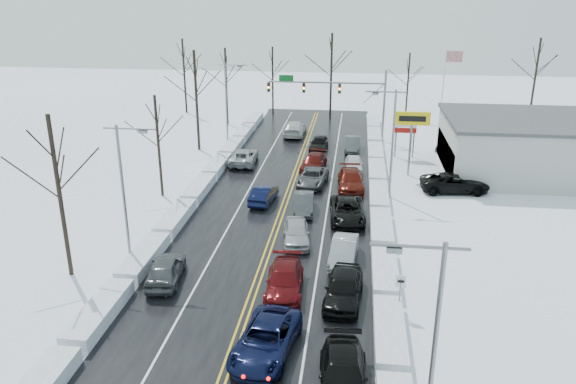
# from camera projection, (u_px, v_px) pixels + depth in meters

# --- Properties ---
(ground) EXTENTS (160.00, 160.00, 0.00)m
(ground) POSITION_uv_depth(u_px,v_px,m) (271.00, 242.00, 38.75)
(ground) COLOR white
(ground) RESTS_ON ground
(road_surface) EXTENTS (14.00, 84.00, 0.01)m
(road_surface) POSITION_uv_depth(u_px,v_px,m) (275.00, 230.00, 40.61)
(road_surface) COLOR black
(road_surface) RESTS_ON ground
(snow_bank_left) EXTENTS (1.52, 72.00, 0.81)m
(snow_bank_left) POSITION_uv_depth(u_px,v_px,m) (174.00, 225.00, 41.49)
(snow_bank_left) COLOR white
(snow_bank_left) RESTS_ON ground
(snow_bank_right) EXTENTS (1.52, 72.00, 0.81)m
(snow_bank_right) POSITION_uv_depth(u_px,v_px,m) (381.00, 236.00, 39.73)
(snow_bank_right) COLOR white
(snow_bank_right) RESTS_ON ground
(traffic_signal_mast) EXTENTS (13.28, 0.39, 8.00)m
(traffic_signal_mast) POSITION_uv_depth(u_px,v_px,m) (339.00, 92.00, 62.50)
(traffic_signal_mast) COLOR slate
(traffic_signal_mast) RESTS_ON ground
(tires_plus_sign) EXTENTS (3.20, 0.34, 6.00)m
(tires_plus_sign) POSITION_uv_depth(u_px,v_px,m) (412.00, 123.00, 50.69)
(tires_plus_sign) COLOR slate
(tires_plus_sign) RESTS_ON ground
(used_vehicles_sign) EXTENTS (2.20, 0.22, 4.65)m
(used_vehicles_sign) POSITION_uv_depth(u_px,v_px,m) (406.00, 125.00, 56.86)
(used_vehicles_sign) COLOR slate
(used_vehicles_sign) RESTS_ON ground
(speed_limit_sign) EXTENTS (0.55, 0.09, 2.35)m
(speed_limit_sign) POSITION_uv_depth(u_px,v_px,m) (400.00, 287.00, 29.79)
(speed_limit_sign) COLOR slate
(speed_limit_sign) RESTS_ON ground
(flagpole) EXTENTS (1.87, 1.20, 10.00)m
(flagpole) POSITION_uv_depth(u_px,v_px,m) (445.00, 87.00, 62.86)
(flagpole) COLOR silver
(flagpole) RESTS_ON ground
(dealership_building) EXTENTS (20.40, 12.40, 5.30)m
(dealership_building) POSITION_uv_depth(u_px,v_px,m) (556.00, 147.00, 51.81)
(dealership_building) COLOR #ABABA7
(dealership_building) RESTS_ON ground
(streetlight_se) EXTENTS (3.20, 0.25, 9.00)m
(streetlight_se) POSITION_uv_depth(u_px,v_px,m) (429.00, 340.00, 19.20)
(streetlight_se) COLOR slate
(streetlight_se) RESTS_ON ground
(streetlight_ne) EXTENTS (3.20, 0.25, 9.00)m
(streetlight_ne) POSITION_uv_depth(u_px,v_px,m) (391.00, 135.00, 45.25)
(streetlight_ne) COLOR slate
(streetlight_ne) RESTS_ON ground
(streetlight_sw) EXTENTS (3.20, 0.25, 9.00)m
(streetlight_sw) POSITION_uv_depth(u_px,v_px,m) (126.00, 184.00, 34.14)
(streetlight_sw) COLOR slate
(streetlight_sw) RESTS_ON ground
(streetlight_nw) EXTENTS (3.20, 0.25, 9.00)m
(streetlight_nw) POSITION_uv_depth(u_px,v_px,m) (228.00, 98.00, 60.20)
(streetlight_nw) COLOR slate
(streetlight_nw) RESTS_ON ground
(tree_left_b) EXTENTS (4.00, 4.00, 10.00)m
(tree_left_b) POSITION_uv_depth(u_px,v_px,m) (55.00, 166.00, 32.07)
(tree_left_b) COLOR #2D231C
(tree_left_b) RESTS_ON ground
(tree_left_c) EXTENTS (3.40, 3.40, 8.50)m
(tree_left_c) POSITION_uv_depth(u_px,v_px,m) (157.00, 127.00, 45.35)
(tree_left_c) COLOR #2D231C
(tree_left_c) RESTS_ON ground
(tree_left_d) EXTENTS (4.20, 4.20, 10.50)m
(tree_left_d) POSITION_uv_depth(u_px,v_px,m) (195.00, 81.00, 57.97)
(tree_left_d) COLOR #2D231C
(tree_left_d) RESTS_ON ground
(tree_left_e) EXTENTS (3.80, 3.80, 9.50)m
(tree_left_e) POSITION_uv_depth(u_px,v_px,m) (226.00, 71.00, 69.33)
(tree_left_e) COLOR #2D231C
(tree_left_e) RESTS_ON ground
(tree_far_a) EXTENTS (4.00, 4.00, 10.00)m
(tree_far_a) POSITION_uv_depth(u_px,v_px,m) (184.00, 61.00, 75.63)
(tree_far_a) COLOR #2D231C
(tree_far_a) RESTS_ON ground
(tree_far_b) EXTENTS (3.60, 3.60, 9.00)m
(tree_far_b) POSITION_uv_depth(u_px,v_px,m) (273.00, 67.00, 75.41)
(tree_far_b) COLOR #2D231C
(tree_far_b) RESTS_ON ground
(tree_far_c) EXTENTS (4.40, 4.40, 11.00)m
(tree_far_c) POSITION_uv_depth(u_px,v_px,m) (332.00, 59.00, 72.14)
(tree_far_c) COLOR #2D231C
(tree_far_c) RESTS_ON ground
(tree_far_d) EXTENTS (3.40, 3.40, 8.50)m
(tree_far_d) POSITION_uv_depth(u_px,v_px,m) (409.00, 73.00, 72.99)
(tree_far_d) COLOR #2D231C
(tree_far_d) RESTS_ON ground
(tree_far_e) EXTENTS (4.20, 4.20, 10.50)m
(tree_far_e) POSITION_uv_depth(u_px,v_px,m) (537.00, 63.00, 71.12)
(tree_far_e) COLOR #2D231C
(tree_far_e) RESTS_ON ground
(queued_car_2) EXTENTS (3.26, 5.83, 1.54)m
(queued_car_2) POSITION_uv_depth(u_px,v_px,m) (266.00, 353.00, 27.11)
(queued_car_2) COLOR black
(queued_car_2) RESTS_ON ground
(queued_car_3) EXTENTS (2.37, 5.25, 1.49)m
(queued_car_3) POSITION_uv_depth(u_px,v_px,m) (285.00, 292.00, 32.47)
(queued_car_3) COLOR #530B0E
(queued_car_3) RESTS_ON ground
(queued_car_4) EXTENTS (2.37, 4.61, 1.50)m
(queued_car_4) POSITION_uv_depth(u_px,v_px,m) (296.00, 242.00, 38.77)
(queued_car_4) COLOR #A9ABB1
(queued_car_4) RESTS_ON ground
(queued_car_5) EXTENTS (1.78, 4.36, 1.40)m
(queued_car_5) POSITION_uv_depth(u_px,v_px,m) (304.00, 212.00, 44.02)
(queued_car_5) COLOR #393B3E
(queued_car_5) RESTS_ON ground
(queued_car_6) EXTENTS (2.82, 5.22, 1.39)m
(queued_car_6) POSITION_uv_depth(u_px,v_px,m) (312.00, 184.00, 49.97)
(queued_car_6) COLOR #46494B
(queued_car_6) RESTS_ON ground
(queued_car_7) EXTENTS (2.59, 5.21, 1.46)m
(queued_car_7) POSITION_uv_depth(u_px,v_px,m) (314.00, 170.00, 53.98)
(queued_car_7) COLOR #450C09
(queued_car_7) RESTS_ON ground
(queued_car_8) EXTENTS (2.00, 4.49, 1.50)m
(queued_car_8) POSITION_uv_depth(u_px,v_px,m) (319.00, 150.00, 60.40)
(queued_car_8) COLOR black
(queued_car_8) RESTS_ON ground
(queued_car_12) EXTENTS (2.36, 5.10, 1.69)m
(queued_car_12) POSITION_uv_depth(u_px,v_px,m) (343.00, 301.00, 31.56)
(queued_car_12) COLOR black
(queued_car_12) RESTS_ON ground
(queued_car_13) EXTENTS (1.91, 4.58, 1.47)m
(queued_car_13) POSITION_uv_depth(u_px,v_px,m) (343.00, 261.00, 36.10)
(queued_car_13) COLOR #94979B
(queued_car_13) RESTS_ON ground
(queued_car_14) EXTENTS (2.91, 5.66, 1.53)m
(queued_car_14) POSITION_uv_depth(u_px,v_px,m) (347.00, 220.00, 42.46)
(queued_car_14) COLOR black
(queued_car_14) RESTS_ON ground
(queued_car_15) EXTENTS (2.51, 5.56, 1.58)m
(queued_car_15) POSITION_uv_depth(u_px,v_px,m) (350.00, 189.00, 48.89)
(queued_car_15) COLOR #53130B
(queued_car_15) RESTS_ON ground
(queued_car_16) EXTENTS (1.82, 4.17, 1.40)m
(queued_car_16) POSITION_uv_depth(u_px,v_px,m) (353.00, 171.00, 53.60)
(queued_car_16) COLOR silver
(queued_car_16) RESTS_ON ground
(queued_car_17) EXTENTS (1.61, 4.44, 1.46)m
(queued_car_17) POSITION_uv_depth(u_px,v_px,m) (352.00, 150.00, 60.21)
(queued_car_17) COLOR #434648
(queued_car_17) RESTS_ON ground
(oncoming_car_0) EXTENTS (1.95, 4.41, 1.41)m
(oncoming_car_0) POSITION_uv_depth(u_px,v_px,m) (264.00, 202.00, 45.87)
(oncoming_car_0) COLOR black
(oncoming_car_0) RESTS_ON ground
(oncoming_car_1) EXTENTS (2.75, 5.49, 1.49)m
(oncoming_car_1) POSITION_uv_depth(u_px,v_px,m) (244.00, 164.00, 55.79)
(oncoming_car_1) COLOR #9C9FA4
(oncoming_car_1) RESTS_ON ground
(oncoming_car_2) EXTENTS (2.49, 5.84, 1.68)m
(oncoming_car_2) POSITION_uv_depth(u_px,v_px,m) (295.00, 135.00, 66.31)
(oncoming_car_2) COLOR silver
(oncoming_car_2) RESTS_ON ground
(oncoming_car_3) EXTENTS (2.36, 4.77, 1.56)m
(oncoming_car_3) POSITION_uv_depth(u_px,v_px,m) (167.00, 281.00, 33.74)
(oncoming_car_3) COLOR #474A4D
(oncoming_car_3) RESTS_ON ground
(parked_car_0) EXTENTS (5.99, 3.14, 1.61)m
(parked_car_0) POSITION_uv_depth(u_px,v_px,m) (454.00, 192.00, 48.23)
(parked_car_0) COLOR black
(parked_car_0) RESTS_ON ground
(parked_car_1) EXTENTS (2.69, 5.43, 1.52)m
(parked_car_1) POSITION_uv_depth(u_px,v_px,m) (483.00, 183.00, 50.43)
(parked_car_1) COLOR silver
(parked_car_1) RESTS_ON ground
(parked_car_2) EXTENTS (1.86, 4.27, 1.43)m
(parked_car_2) POSITION_uv_depth(u_px,v_px,m) (445.00, 157.00, 58.06)
(parked_car_2) COLOR black
(parked_car_2) RESTS_ON ground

